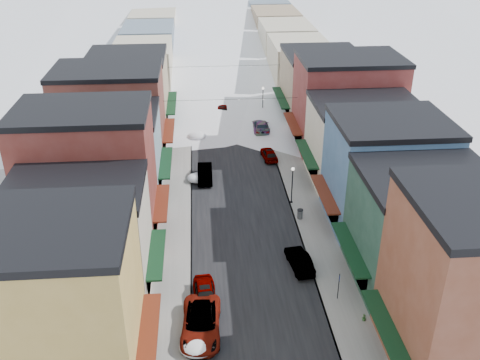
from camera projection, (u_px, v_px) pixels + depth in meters
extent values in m
cube|color=black|center=(223.00, 96.00, 85.55)|extent=(10.00, 160.00, 0.01)
cube|color=gray|center=(182.00, 96.00, 85.05)|extent=(3.20, 160.00, 0.15)
cube|color=gray|center=(264.00, 94.00, 85.99)|extent=(3.20, 160.00, 0.15)
cube|color=slate|center=(191.00, 96.00, 85.16)|extent=(0.10, 160.00, 0.15)
cube|color=slate|center=(254.00, 94.00, 85.88)|extent=(0.10, 160.00, 0.15)
cube|color=gold|center=(53.00, 308.00, 32.54)|extent=(10.00, 8.50, 11.00)
cube|color=black|center=(37.00, 228.00, 29.89)|extent=(10.20, 8.70, 0.50)
cube|color=#5C1F0F|center=(149.00, 331.00, 34.00)|extent=(1.20, 7.22, 0.15)
cube|color=#C3B49D|center=(81.00, 243.00, 40.52)|extent=(10.00, 8.00, 9.00)
cube|color=black|center=(72.00, 188.00, 38.33)|extent=(10.20, 8.20, 0.50)
cube|color=black|center=(156.00, 254.00, 41.52)|extent=(1.20, 6.80, 0.15)
cube|color=maroon|center=(90.00, 178.00, 46.87)|extent=(11.00, 8.00, 12.00)
cube|color=black|center=(80.00, 110.00, 43.99)|extent=(11.20, 8.20, 0.50)
cube|color=#5C1F0F|center=(162.00, 203.00, 48.60)|extent=(1.20, 6.80, 0.15)
cube|color=#7A95A2|center=(111.00, 155.00, 55.23)|extent=(10.00, 9.00, 8.50)
cube|color=black|center=(106.00, 114.00, 53.16)|extent=(10.20, 9.20, 0.50)
cube|color=black|center=(166.00, 163.00, 56.12)|extent=(1.20, 7.65, 0.15)
cube|color=maroon|center=(111.00, 116.00, 62.66)|extent=(12.00, 9.00, 10.50)
cube|color=black|center=(106.00, 70.00, 60.13)|extent=(12.20, 9.20, 0.50)
cube|color=#5C1F0F|center=(169.00, 130.00, 64.08)|extent=(1.20, 7.65, 0.15)
cube|color=tan|center=(129.00, 93.00, 71.81)|extent=(10.00, 11.00, 9.50)
cube|color=black|center=(125.00, 56.00, 69.51)|extent=(10.20, 11.20, 0.50)
cube|color=black|center=(172.00, 103.00, 72.92)|extent=(1.20, 9.35, 0.15)
cube|color=black|center=(387.00, 329.00, 34.20)|extent=(1.20, 7.65, 0.15)
cube|color=#214636|center=(421.00, 232.00, 41.96)|extent=(10.00, 9.00, 9.00)
cube|color=black|center=(431.00, 178.00, 39.77)|extent=(10.20, 9.20, 0.50)
cube|color=black|center=(350.00, 249.00, 42.16)|extent=(1.20, 7.65, 0.15)
cube|color=#406892|center=(385.00, 174.00, 49.69)|extent=(10.00, 9.00, 10.00)
cube|color=black|center=(393.00, 122.00, 47.27)|extent=(10.20, 9.20, 0.50)
cube|color=#5C1F0F|center=(325.00, 194.00, 50.12)|extent=(1.20, 7.65, 0.15)
cube|color=beige|center=(362.00, 143.00, 58.03)|extent=(11.00, 9.00, 8.50)
cube|color=black|center=(367.00, 104.00, 55.96)|extent=(11.20, 9.20, 0.50)
cube|color=black|center=(307.00, 154.00, 58.08)|extent=(1.20, 7.65, 0.15)
cube|color=maroon|center=(347.00, 104.00, 65.45)|extent=(12.00, 9.00, 11.00)
cube|color=black|center=(351.00, 58.00, 62.80)|extent=(12.20, 9.20, 0.50)
cube|color=#5C1F0F|center=(293.00, 124.00, 66.04)|extent=(1.20, 7.65, 0.15)
cube|color=#927B60|center=(321.00, 88.00, 74.69)|extent=(10.00, 11.00, 9.00)
cube|color=black|center=(323.00, 54.00, 72.50)|extent=(10.20, 11.20, 0.50)
cube|color=black|center=(281.00, 98.00, 74.89)|extent=(1.20, 9.35, 0.15)
cube|color=gray|center=(143.00, 70.00, 84.59)|extent=(9.00, 13.00, 8.00)
cube|color=gray|center=(299.00, 66.00, 86.37)|extent=(9.00, 13.00, 8.00)
cube|color=gray|center=(149.00, 48.00, 96.98)|extent=(9.00, 13.00, 8.00)
cube|color=gray|center=(286.00, 46.00, 98.75)|extent=(9.00, 13.00, 8.00)
cube|color=gray|center=(154.00, 32.00, 109.36)|extent=(9.00, 13.00, 8.00)
cube|color=gray|center=(275.00, 30.00, 111.14)|extent=(9.00, 13.00, 8.00)
cube|color=gray|center=(158.00, 19.00, 121.75)|extent=(9.00, 13.00, 8.00)
cube|color=gray|center=(267.00, 17.00, 123.52)|extent=(9.00, 13.00, 8.00)
cylinder|color=black|center=(231.00, 99.00, 65.00)|extent=(16.40, 0.04, 0.04)
cylinder|color=black|center=(224.00, 66.00, 78.27)|extent=(16.40, 0.04, 0.04)
imported|color=silver|center=(201.00, 323.00, 38.04)|extent=(3.06, 6.07, 1.65)
imported|color=gray|center=(205.00, 294.00, 40.99)|extent=(2.06, 4.47, 1.48)
imported|color=black|center=(205.00, 173.00, 59.29)|extent=(1.64, 4.61, 1.51)
imported|color=#AAABB2|center=(202.00, 114.00, 76.41)|extent=(2.18, 4.75, 1.35)
imported|color=black|center=(299.00, 260.00, 44.95)|extent=(2.04, 4.40, 1.40)
imported|color=#95979D|center=(269.00, 154.00, 64.14)|extent=(1.94, 4.05, 1.33)
imported|color=black|center=(261.00, 126.00, 71.78)|extent=(2.27, 5.40, 1.56)
imported|color=#94979C|center=(222.00, 112.00, 76.50)|extent=(2.27, 5.14, 1.72)
imported|color=silver|center=(229.00, 65.00, 99.06)|extent=(2.93, 5.33, 1.41)
cylinder|color=black|center=(339.00, 286.00, 40.93)|extent=(0.06, 0.06, 2.35)
cube|color=#1B2B99|center=(340.00, 277.00, 40.54)|extent=(0.08, 0.32, 0.43)
cylinder|color=slate|center=(300.00, 214.00, 51.80)|extent=(0.53, 0.53, 0.92)
cylinder|color=black|center=(300.00, 210.00, 51.58)|extent=(0.57, 0.57, 0.06)
cylinder|color=black|center=(291.00, 202.00, 54.78)|extent=(0.28, 0.28, 0.09)
cylinder|color=black|center=(292.00, 186.00, 53.95)|extent=(0.11, 0.11, 3.68)
sphere|color=white|center=(293.00, 169.00, 53.04)|extent=(0.33, 0.33, 0.33)
cylinder|color=black|center=(262.00, 116.00, 77.02)|extent=(0.30, 0.30, 0.10)
cylinder|color=black|center=(263.00, 103.00, 76.13)|extent=(0.12, 0.12, 3.97)
sphere|color=white|center=(263.00, 88.00, 75.15)|extent=(0.36, 0.36, 0.36)
imported|color=#33622C|center=(364.00, 318.00, 39.18)|extent=(0.41, 0.41, 0.53)
ellipsoid|color=white|center=(198.00, 346.00, 36.50)|extent=(2.55, 2.16, 1.08)
ellipsoid|color=white|center=(200.00, 336.00, 37.70)|extent=(1.09, 0.98, 0.55)
ellipsoid|color=white|center=(198.00, 178.00, 58.89)|extent=(2.33, 1.97, 0.99)
ellipsoid|color=white|center=(200.00, 175.00, 60.08)|extent=(1.00, 0.90, 0.50)
ellipsoid|color=white|center=(197.00, 136.00, 69.40)|extent=(2.43, 2.06, 1.03)
ellipsoid|color=white|center=(198.00, 134.00, 70.59)|extent=(1.04, 0.94, 0.52)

